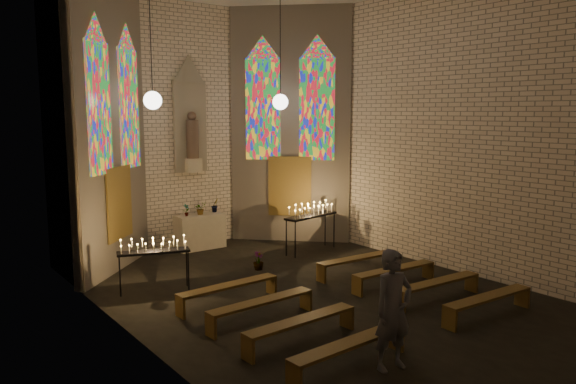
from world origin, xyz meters
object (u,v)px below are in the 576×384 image
object	(u,v)px
visitor	(393,310)
votive_stand_left	(153,248)
votive_stand_right	(311,212)
altar	(200,231)
aisle_flower_pot	(258,261)

from	to	relation	value
visitor	votive_stand_left	bearing A→B (deg)	110.45
votive_stand_right	visitor	size ratio (longest dim) A/B	0.97
votive_stand_left	votive_stand_right	size ratio (longest dim) A/B	0.87
votive_stand_left	visitor	size ratio (longest dim) A/B	0.85
altar	visitor	size ratio (longest dim) A/B	0.75
votive_stand_right	visitor	bearing A→B (deg)	-129.25
aisle_flower_pot	visitor	size ratio (longest dim) A/B	0.24
votive_stand_left	votive_stand_right	bearing A→B (deg)	26.81
aisle_flower_pot	visitor	distance (m)	5.98
aisle_flower_pot	votive_stand_right	bearing A→B (deg)	16.44
votive_stand_left	altar	bearing A→B (deg)	66.23
votive_stand_left	votive_stand_right	distance (m)	5.06
votive_stand_right	altar	bearing A→B (deg)	127.08
visitor	aisle_flower_pot	bearing A→B (deg)	83.29
altar	votive_stand_left	distance (m)	3.96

